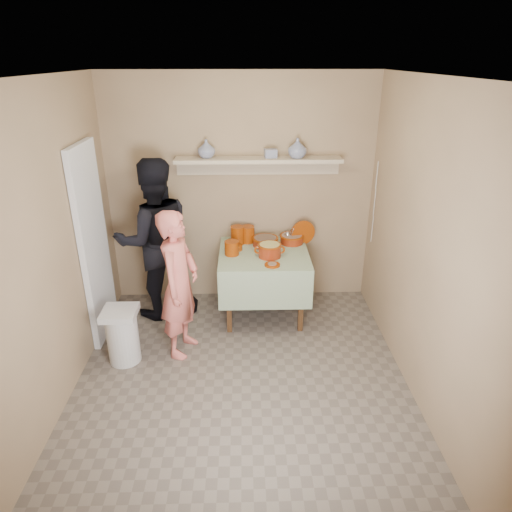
{
  "coord_description": "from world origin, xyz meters",
  "views": [
    {
      "loc": [
        0.04,
        -3.28,
        2.73
      ],
      "look_at": [
        0.15,
        0.75,
        0.95
      ],
      "focal_mm": 32.0,
      "sensor_mm": 36.0,
      "label": 1
    }
  ],
  "objects_px": {
    "cazuela_rice": "(270,249)",
    "person_cook": "(179,284)",
    "serving_table": "(264,262)",
    "trash_bin": "(123,335)",
    "person_helper": "(155,240)"
  },
  "relations": [
    {
      "from": "serving_table",
      "to": "person_cook",
      "type": "bearing_deg",
      "value": -140.21
    },
    {
      "from": "cazuela_rice",
      "to": "person_cook",
      "type": "bearing_deg",
      "value": -147.2
    },
    {
      "from": "person_cook",
      "to": "trash_bin",
      "type": "bearing_deg",
      "value": 121.86
    },
    {
      "from": "person_helper",
      "to": "trash_bin",
      "type": "bearing_deg",
      "value": 57.38
    },
    {
      "from": "cazuela_rice",
      "to": "person_helper",
      "type": "bearing_deg",
      "value": 171.96
    },
    {
      "from": "serving_table",
      "to": "trash_bin",
      "type": "bearing_deg",
      "value": -148.17
    },
    {
      "from": "person_helper",
      "to": "serving_table",
      "type": "relative_size",
      "value": 1.84
    },
    {
      "from": "person_helper",
      "to": "serving_table",
      "type": "bearing_deg",
      "value": 157.51
    },
    {
      "from": "person_helper",
      "to": "trash_bin",
      "type": "height_order",
      "value": "person_helper"
    },
    {
      "from": "person_cook",
      "to": "serving_table",
      "type": "xyz_separation_m",
      "value": [
        0.83,
        0.69,
        -0.09
      ]
    },
    {
      "from": "person_cook",
      "to": "cazuela_rice",
      "type": "relative_size",
      "value": 4.46
    },
    {
      "from": "person_helper",
      "to": "cazuela_rice",
      "type": "xyz_separation_m",
      "value": [
        1.23,
        -0.17,
        -0.05
      ]
    },
    {
      "from": "serving_table",
      "to": "cazuela_rice",
      "type": "height_order",
      "value": "cazuela_rice"
    },
    {
      "from": "trash_bin",
      "to": "person_helper",
      "type": "bearing_deg",
      "value": 77.3
    },
    {
      "from": "person_helper",
      "to": "cazuela_rice",
      "type": "relative_size",
      "value": 5.42
    }
  ]
}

